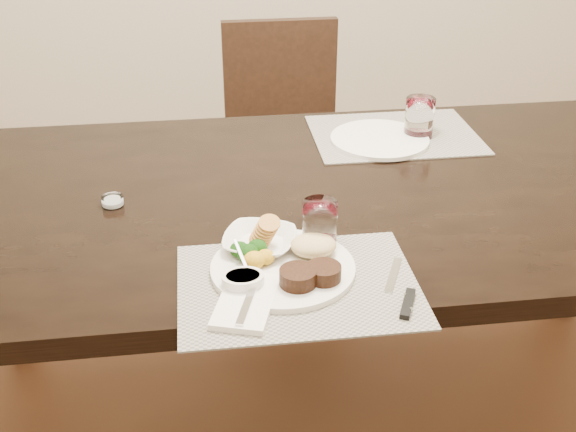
{
  "coord_description": "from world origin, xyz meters",
  "views": [
    {
      "loc": [
        -0.31,
        -1.53,
        1.55
      ],
      "look_at": [
        -0.14,
        -0.25,
        0.82
      ],
      "focal_mm": 45.0,
      "sensor_mm": 36.0,
      "label": 1
    }
  ],
  "objects": [
    {
      "name": "steak_knife",
      "position": [
        0.05,
        -0.47,
        0.76
      ],
      "size": [
        0.06,
        0.2,
        0.01
      ],
      "rotation": [
        0.0,
        0.0,
        -0.42
      ],
      "color": "white",
      "rests_on": "placemat_near"
    },
    {
      "name": "dining_table",
      "position": [
        0.0,
        0.0,
        0.67
      ],
      "size": [
        2.0,
        1.0,
        0.75
      ],
      "color": "black",
      "rests_on": "ground"
    },
    {
      "name": "chair_far",
      "position": [
        0.0,
        0.93,
        0.5
      ],
      "size": [
        0.42,
        0.42,
        0.9
      ],
      "color": "black",
      "rests_on": "ground"
    },
    {
      "name": "salt_cellar",
      "position": [
        -0.52,
        -0.02,
        0.76
      ],
      "size": [
        0.05,
        0.05,
        0.02
      ],
      "rotation": [
        0.0,
        0.0,
        -0.27
      ],
      "color": "white",
      "rests_on": "dining_table"
    },
    {
      "name": "napkin_fork",
      "position": [
        -0.25,
        -0.45,
        0.76
      ],
      "size": [
        0.15,
        0.2,
        0.02
      ],
      "rotation": [
        0.0,
        0.0,
        -0.3
      ],
      "color": "white",
      "rests_on": "placemat_near"
    },
    {
      "name": "sauce_ramekin",
      "position": [
        -0.25,
        -0.4,
        0.77
      ],
      "size": [
        0.08,
        0.12,
        0.06
      ],
      "rotation": [
        0.0,
        0.0,
        0.36
      ],
      "color": "white",
      "rests_on": "placemat_near"
    },
    {
      "name": "ground_plane",
      "position": [
        0.0,
        0.0,
        0.0
      ],
      "size": [
        4.5,
        4.5,
        0.0
      ],
      "primitive_type": "plane",
      "color": "#462616",
      "rests_on": "ground"
    },
    {
      "name": "dinner_plate",
      "position": [
        -0.15,
        -0.35,
        0.77
      ],
      "size": [
        0.29,
        0.29,
        0.05
      ],
      "rotation": [
        0.0,
        0.0,
        0.31
      ],
      "color": "white",
      "rests_on": "placemat_near"
    },
    {
      "name": "placemat_far",
      "position": [
        0.23,
        0.3,
        0.75
      ],
      "size": [
        0.46,
        0.34,
        0.0
      ],
      "primitive_type": "cube",
      "color": "gray",
      "rests_on": "dining_table"
    },
    {
      "name": "far_plate",
      "position": [
        0.18,
        0.25,
        0.76
      ],
      "size": [
        0.27,
        0.27,
        0.01
      ],
      "primitive_type": "cylinder",
      "color": "white",
      "rests_on": "placemat_far"
    },
    {
      "name": "wine_glass_far",
      "position": [
        0.3,
        0.28,
        0.8
      ],
      "size": [
        0.08,
        0.08,
        0.11
      ],
      "rotation": [
        0.0,
        0.0,
        -0.2
      ],
      "color": "white",
      "rests_on": "placemat_far"
    },
    {
      "name": "placemat_near",
      "position": [
        -0.14,
        -0.4,
        0.75
      ],
      "size": [
        0.46,
        0.34,
        0.0
      ],
      "primitive_type": "cube",
      "color": "gray",
      "rests_on": "dining_table"
    },
    {
      "name": "cracker_bowl",
      "position": [
        -0.2,
        -0.26,
        0.77
      ],
      "size": [
        0.19,
        0.19,
        0.07
      ],
      "rotation": [
        0.0,
        0.0,
        -0.34
      ],
      "color": "white",
      "rests_on": "placemat_near"
    },
    {
      "name": "wine_glass_near",
      "position": [
        -0.08,
        -0.26,
        0.8
      ],
      "size": [
        0.07,
        0.07,
        0.1
      ],
      "rotation": [
        0.0,
        0.0,
        0.26
      ],
      "color": "white",
      "rests_on": "placemat_near"
    }
  ]
}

